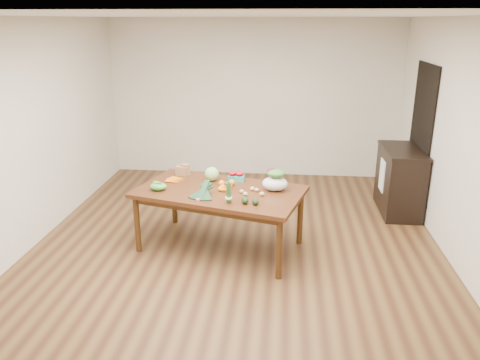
# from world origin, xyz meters

# --- Properties ---
(floor) EXTENTS (6.00, 6.00, 0.00)m
(floor) POSITION_xyz_m (0.00, 0.00, 0.00)
(floor) COLOR brown
(floor) RESTS_ON ground
(ceiling) EXTENTS (5.00, 6.00, 0.02)m
(ceiling) POSITION_xyz_m (0.00, 0.00, 2.70)
(ceiling) COLOR white
(ceiling) RESTS_ON room_walls
(room_walls) EXTENTS (5.02, 6.02, 2.70)m
(room_walls) POSITION_xyz_m (0.00, 0.00, 1.35)
(room_walls) COLOR silver
(room_walls) RESTS_ON floor
(dining_table) EXTENTS (2.14, 1.55, 0.75)m
(dining_table) POSITION_xyz_m (-0.19, 0.04, 0.38)
(dining_table) COLOR #4A2311
(dining_table) RESTS_ON floor
(doorway_dark) EXTENTS (0.02, 1.00, 2.10)m
(doorway_dark) POSITION_xyz_m (2.48, 1.60, 1.05)
(doorway_dark) COLOR black
(doorway_dark) RESTS_ON floor
(cabinet) EXTENTS (0.52, 1.02, 0.94)m
(cabinet) POSITION_xyz_m (2.22, 1.42, 0.47)
(cabinet) COLOR black
(cabinet) RESTS_ON floor
(dish_towel) EXTENTS (0.02, 0.28, 0.45)m
(dish_towel) POSITION_xyz_m (1.96, 1.40, 0.55)
(dish_towel) COLOR white
(dish_towel) RESTS_ON cabinet
(paper_bag) EXTENTS (0.24, 0.22, 0.14)m
(paper_bag) POSITION_xyz_m (-0.75, 0.55, 0.82)
(paper_bag) COLOR olive
(paper_bag) RESTS_ON dining_table
(cabbage) EXTENTS (0.18, 0.18, 0.18)m
(cabbage) POSITION_xyz_m (-0.33, 0.36, 0.84)
(cabbage) COLOR #8EC06F
(cabbage) RESTS_ON dining_table
(strawberry_basket_a) EXTENTS (0.13, 0.13, 0.09)m
(strawberry_basket_a) POSITION_xyz_m (-0.08, 0.40, 0.80)
(strawberry_basket_a) COLOR #B20B22
(strawberry_basket_a) RESTS_ON dining_table
(strawberry_basket_b) EXTENTS (0.14, 0.14, 0.10)m
(strawberry_basket_b) POSITION_xyz_m (0.01, 0.38, 0.80)
(strawberry_basket_b) COLOR red
(strawberry_basket_b) RESTS_ON dining_table
(orange_a) EXTENTS (0.08, 0.08, 0.08)m
(orange_a) POSITION_xyz_m (-0.19, 0.17, 0.79)
(orange_a) COLOR orange
(orange_a) RESTS_ON dining_table
(orange_b) EXTENTS (0.08, 0.08, 0.08)m
(orange_b) POSITION_xyz_m (-0.07, 0.20, 0.79)
(orange_b) COLOR orange
(orange_b) RESTS_ON dining_table
(orange_c) EXTENTS (0.07, 0.07, 0.07)m
(orange_c) POSITION_xyz_m (-0.08, 0.09, 0.78)
(orange_c) COLOR orange
(orange_c) RESTS_ON dining_table
(mandarin_cluster) EXTENTS (0.22, 0.22, 0.08)m
(mandarin_cluster) POSITION_xyz_m (-0.15, 0.01, 0.79)
(mandarin_cluster) COLOR orange
(mandarin_cluster) RESTS_ON dining_table
(carrots) EXTENTS (0.27, 0.27, 0.03)m
(carrots) POSITION_xyz_m (-0.78, 0.31, 0.76)
(carrots) COLOR orange
(carrots) RESTS_ON dining_table
(snap_pea_bag) EXTENTS (0.20, 0.15, 0.09)m
(snap_pea_bag) POSITION_xyz_m (-0.91, -0.04, 0.80)
(snap_pea_bag) COLOR green
(snap_pea_bag) RESTS_ON dining_table
(kale_bunch) EXTENTS (0.42, 0.47, 0.16)m
(kale_bunch) POSITION_xyz_m (-0.36, -0.23, 0.83)
(kale_bunch) COLOR #16321C
(kale_bunch) RESTS_ON dining_table
(asparagus_bundle) EXTENTS (0.11, 0.13, 0.26)m
(asparagus_bundle) POSITION_xyz_m (-0.04, -0.38, 0.88)
(asparagus_bundle) COLOR #53823B
(asparagus_bundle) RESTS_ON dining_table
(potato_a) EXTENTS (0.05, 0.04, 0.04)m
(potato_a) POSITION_xyz_m (0.08, -0.04, 0.77)
(potato_a) COLOR #DDD07F
(potato_a) RESTS_ON dining_table
(potato_b) EXTENTS (0.05, 0.05, 0.05)m
(potato_b) POSITION_xyz_m (0.13, -0.13, 0.77)
(potato_b) COLOR #D5B57A
(potato_b) RESTS_ON dining_table
(potato_c) EXTENTS (0.05, 0.05, 0.04)m
(potato_c) POSITION_xyz_m (0.25, 0.02, 0.77)
(potato_c) COLOR #D7B97C
(potato_c) RESTS_ON dining_table
(potato_d) EXTENTS (0.06, 0.05, 0.05)m
(potato_d) POSITION_xyz_m (0.19, 0.05, 0.77)
(potato_d) COLOR tan
(potato_d) RESTS_ON dining_table
(potato_e) EXTENTS (0.06, 0.05, 0.05)m
(potato_e) POSITION_xyz_m (0.32, -0.11, 0.77)
(potato_e) COLOR #D6B77B
(potato_e) RESTS_ON dining_table
(avocado_a) EXTENTS (0.11, 0.13, 0.08)m
(avocado_a) POSITION_xyz_m (0.14, -0.37, 0.79)
(avocado_a) COLOR black
(avocado_a) RESTS_ON dining_table
(avocado_b) EXTENTS (0.10, 0.12, 0.07)m
(avocado_b) POSITION_xyz_m (0.26, -0.39, 0.78)
(avocado_b) COLOR black
(avocado_b) RESTS_ON dining_table
(salad_bag) EXTENTS (0.35, 0.30, 0.23)m
(salad_bag) POSITION_xyz_m (0.46, 0.08, 0.87)
(salad_bag) COLOR white
(salad_bag) RESTS_ON dining_table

